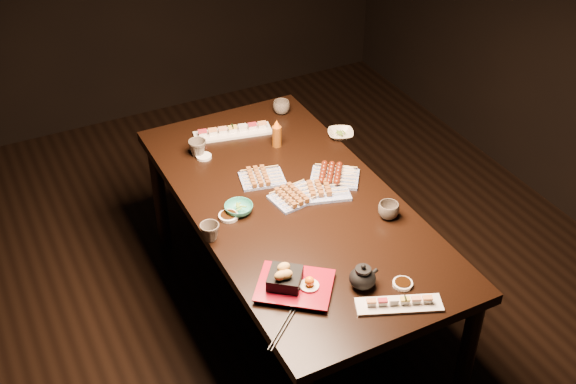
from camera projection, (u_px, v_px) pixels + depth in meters
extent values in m
plane|color=black|center=(284.00, 341.00, 3.58)|extent=(5.00, 5.00, 0.00)
cube|color=black|center=(293.00, 263.00, 3.48)|extent=(1.37, 1.98, 0.75)
imported|color=teal|center=(239.00, 209.00, 3.19)|extent=(0.14, 0.14, 0.04)
imported|color=beige|center=(341.00, 134.00, 3.70)|extent=(0.17, 0.17, 0.03)
imported|color=#50473D|center=(210.00, 232.00, 3.03)|extent=(0.11, 0.11, 0.08)
imported|color=#50473D|center=(388.00, 210.00, 3.15)|extent=(0.09, 0.09, 0.07)
imported|color=#50473D|center=(198.00, 148.00, 3.55)|extent=(0.09, 0.09, 0.08)
imported|color=#50473D|center=(281.00, 107.00, 3.89)|extent=(0.10, 0.10, 0.07)
cylinder|color=#6A360E|center=(277.00, 133.00, 3.60)|extent=(0.06, 0.06, 0.15)
cylinder|color=white|center=(229.00, 216.00, 3.16)|extent=(0.12, 0.12, 0.02)
cylinder|color=white|center=(346.00, 172.00, 3.44)|extent=(0.11, 0.11, 0.01)
cylinder|color=white|center=(403.00, 284.00, 2.82)|extent=(0.08, 0.08, 0.01)
cylinder|color=white|center=(204.00, 157.00, 3.55)|extent=(0.11, 0.11, 0.01)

